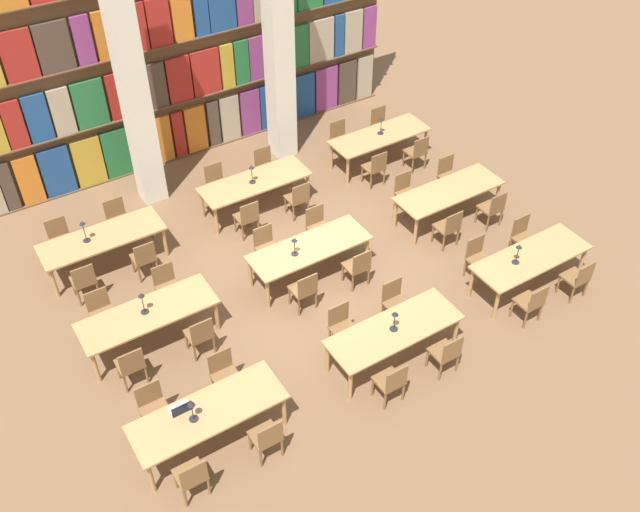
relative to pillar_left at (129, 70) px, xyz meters
name	(u,v)px	position (x,y,z in m)	size (l,w,h in m)	color
ground_plane	(313,274)	(1.64, -4.01, -3.00)	(40.00, 40.00, 0.00)	brown
bookshelf_bank	(186,44)	(1.66, 1.17, -0.34)	(10.10, 0.35, 5.50)	brown
pillar_left	(129,70)	(0.00, 0.00, 0.00)	(0.51, 0.51, 6.00)	silver
pillar_center	(278,31)	(3.28, 0.00, 0.00)	(0.51, 0.51, 6.00)	silver
reading_table_0	(208,414)	(-1.63, -6.36, -2.35)	(2.34, 0.83, 0.72)	tan
chair_0	(192,476)	(-2.24, -7.06, -2.53)	(0.42, 0.40, 0.87)	brown
chair_1	(153,406)	(-2.24, -5.65, -2.53)	(0.42, 0.40, 0.87)	brown
chair_2	(267,437)	(-1.04, -7.06, -2.53)	(0.42, 0.40, 0.87)	brown
chair_3	(224,373)	(-1.04, -5.65, -2.53)	(0.42, 0.40, 0.87)	brown
desk_lamp_0	(192,408)	(-1.87, -6.38, -2.00)	(0.14, 0.14, 0.41)	#232328
laptop	(181,409)	(-1.96, -6.13, -2.24)	(0.32, 0.22, 0.21)	silver
reading_table_1	(394,332)	(1.67, -6.50, -2.35)	(2.34, 0.83, 0.72)	tan
chair_4	(391,381)	(1.11, -7.20, -2.53)	(0.42, 0.40, 0.87)	brown
chair_5	(342,326)	(1.11, -5.80, -2.53)	(0.42, 0.40, 0.87)	brown
chair_6	(446,353)	(2.23, -7.20, -2.53)	(0.42, 0.40, 0.87)	brown
chair_7	(395,301)	(2.23, -5.80, -2.53)	(0.42, 0.40, 0.87)	brown
desk_lamp_1	(395,318)	(1.66, -6.50, -2.01)	(0.14, 0.14, 0.41)	#232328
reading_table_2	(531,259)	(4.87, -6.39, -2.35)	(2.34, 0.83, 0.72)	tan
chair_8	(531,302)	(4.25, -7.10, -2.53)	(0.42, 0.40, 0.87)	brown
chair_9	(478,257)	(4.25, -5.69, -2.53)	(0.42, 0.40, 0.87)	brown
chair_10	(578,278)	(5.41, -7.10, -2.53)	(0.42, 0.40, 0.87)	brown
chair_11	(523,236)	(5.41, -5.69, -2.53)	(0.42, 0.40, 0.87)	brown
desk_lamp_2	(518,251)	(4.50, -6.36, -2.00)	(0.14, 0.14, 0.42)	#232328
reading_table_3	(148,316)	(-1.63, -3.99, -2.35)	(2.34, 0.83, 0.72)	tan
chair_12	(131,364)	(-2.23, -4.69, -2.53)	(0.42, 0.40, 0.87)	brown
chair_13	(101,311)	(-2.23, -3.29, -2.53)	(0.42, 0.40, 0.87)	brown
chair_14	(200,334)	(-1.01, -4.69, -2.53)	(0.42, 0.40, 0.87)	brown
chair_15	(167,285)	(-1.01, -3.29, -2.53)	(0.42, 0.40, 0.87)	brown
desk_lamp_3	(142,300)	(-1.65, -3.96, -1.98)	(0.14, 0.14, 0.44)	#232328
reading_table_4	(309,250)	(1.57, -4.00, -2.35)	(2.34, 0.83, 0.72)	tan
chair_16	(304,289)	(1.03, -4.70, -2.53)	(0.42, 0.40, 0.87)	brown
chair_17	(266,246)	(1.03, -3.30, -2.53)	(0.42, 0.40, 0.87)	brown
chair_18	(358,266)	(2.20, -4.70, -2.53)	(0.42, 0.40, 0.87)	brown
chair_19	(318,226)	(2.20, -3.30, -2.53)	(0.42, 0.40, 0.87)	brown
desk_lamp_4	(294,243)	(1.23, -4.03, -2.02)	(0.14, 0.14, 0.39)	#232328
reading_table_5	(449,193)	(4.93, -4.01, -2.35)	(2.34, 0.83, 0.72)	tan
chair_20	(449,227)	(4.36, -4.71, -2.53)	(0.42, 0.40, 0.87)	brown
chair_21	(406,191)	(4.36, -3.30, -2.53)	(0.42, 0.40, 0.87)	brown
chair_22	(493,208)	(5.52, -4.71, -2.53)	(0.42, 0.40, 0.87)	brown
chair_23	(448,174)	(5.52, -3.30, -2.53)	(0.42, 0.40, 0.87)	brown
reading_table_6	(102,240)	(-1.61, -1.66, -2.35)	(2.34, 0.83, 0.72)	tan
chair_24	(84,280)	(-2.24, -2.36, -2.53)	(0.42, 0.40, 0.87)	brown
chair_25	(60,238)	(-2.24, -0.96, -2.53)	(0.42, 0.40, 0.87)	brown
chair_26	(144,258)	(-1.08, -2.36, -2.53)	(0.42, 0.40, 0.87)	brown
chair_27	(118,218)	(-1.08, -0.96, -2.53)	(0.42, 0.40, 0.87)	brown
desk_lamp_5	(83,228)	(-1.88, -1.63, -1.97)	(0.14, 0.14, 0.47)	#232328
reading_table_7	(255,184)	(1.70, -1.60, -2.35)	(2.34, 0.83, 0.72)	tan
chair_28	(247,217)	(1.14, -2.30, -2.53)	(0.42, 0.40, 0.87)	brown
chair_29	(217,182)	(1.14, -0.90, -2.53)	(0.42, 0.40, 0.87)	brown
chair_30	(298,198)	(2.33, -2.30, -2.53)	(0.42, 0.40, 0.87)	brown
chair_31	(266,166)	(2.33, -0.90, -2.53)	(0.42, 0.40, 0.87)	brown
desk_lamp_6	(252,171)	(1.64, -1.62, -2.00)	(0.14, 0.14, 0.42)	#232328
reading_table_8	(380,138)	(4.95, -1.54, -2.35)	(2.34, 0.83, 0.72)	tan
chair_32	(375,167)	(4.35, -2.24, -2.53)	(0.42, 0.40, 0.87)	brown
chair_33	(340,138)	(4.35, -0.84, -2.53)	(0.42, 0.40, 0.87)	brown
chair_34	(417,152)	(5.50, -2.24, -2.53)	(0.42, 0.40, 0.87)	brown
chair_35	(381,124)	(5.50, -0.84, -2.53)	(0.42, 0.40, 0.87)	brown
desk_lamp_7	(381,123)	(5.00, -1.50, -1.99)	(0.14, 0.14, 0.43)	#232328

